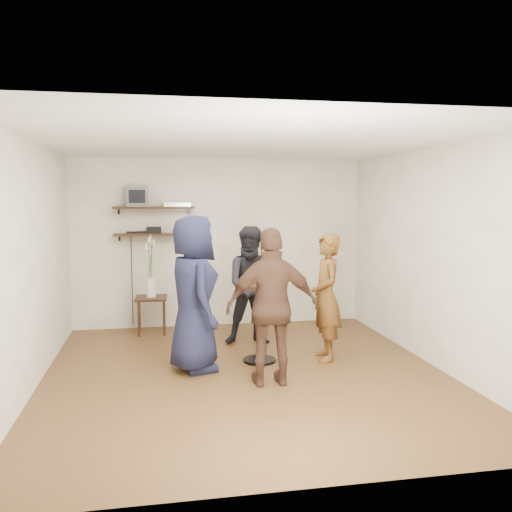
{
  "coord_description": "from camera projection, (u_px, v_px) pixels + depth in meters",
  "views": [
    {
      "loc": [
        -0.98,
        -5.9,
        1.98
      ],
      "look_at": [
        0.19,
        0.4,
        1.3
      ],
      "focal_mm": 38.0,
      "sensor_mm": 36.0,
      "label": 1
    }
  ],
  "objects": [
    {
      "name": "power_strip",
      "position": [
        136.0,
        232.0,
        8.14
      ],
      "size": [
        0.3,
        0.05,
        0.03
      ],
      "primitive_type": "cube",
      "color": "black",
      "rests_on": "shelf_lower"
    },
    {
      "name": "dvd_deck",
      "position": [
        177.0,
        205.0,
        8.16
      ],
      "size": [
        0.4,
        0.24,
        0.06
      ],
      "primitive_type": "cube",
      "color": "silver",
      "rests_on": "shelf_upper"
    },
    {
      "name": "wine_glass_fl",
      "position": [
        256.0,
        272.0,
        6.46
      ],
      "size": [
        0.07,
        0.07,
        0.22
      ],
      "color": "silver",
      "rests_on": "drinks_table"
    },
    {
      "name": "radio",
      "position": [
        154.0,
        230.0,
        8.13
      ],
      "size": [
        0.22,
        0.1,
        0.1
      ],
      "primitive_type": "cube",
      "color": "black",
      "rests_on": "shelf_lower"
    },
    {
      "name": "wine_glass_fr",
      "position": [
        264.0,
        272.0,
        6.49
      ],
      "size": [
        0.07,
        0.07,
        0.22
      ],
      "color": "silver",
      "rests_on": "drinks_table"
    },
    {
      "name": "drinks_table",
      "position": [
        259.0,
        312.0,
        6.56
      ],
      "size": [
        0.52,
        0.52,
        0.96
      ],
      "color": "black",
      "rests_on": "room"
    },
    {
      "name": "vase_lilies",
      "position": [
        151.0,
        277.0,
        7.94
      ],
      "size": [
        0.19,
        0.19,
        0.94
      ],
      "rotation": [
        0.0,
        0.0,
        -0.06
      ],
      "color": "white",
      "rests_on": "side_table"
    },
    {
      "name": "person_brown",
      "position": [
        272.0,
        307.0,
        5.73
      ],
      "size": [
        0.99,
        0.43,
        1.68
      ],
      "primitive_type": "imported",
      "rotation": [
        0.0,
        0.0,
        3.12
      ],
      "color": "#452B1D",
      "rests_on": "room"
    },
    {
      "name": "shelf_lower",
      "position": [
        154.0,
        234.0,
        8.14
      ],
      "size": [
        1.2,
        0.25,
        0.04
      ],
      "primitive_type": "cube",
      "color": "black",
      "rests_on": "room"
    },
    {
      "name": "shelf_upper",
      "position": [
        154.0,
        208.0,
        8.1
      ],
      "size": [
        1.2,
        0.25,
        0.04
      ],
      "primitive_type": "cube",
      "color": "black",
      "rests_on": "room"
    },
    {
      "name": "side_table",
      "position": [
        151.0,
        303.0,
        7.98
      ],
      "size": [
        0.48,
        0.48,
        0.55
      ],
      "rotation": [
        0.0,
        0.0,
        -0.06
      ],
      "color": "black",
      "rests_on": "room"
    },
    {
      "name": "crt_monitor",
      "position": [
        137.0,
        196.0,
        8.04
      ],
      "size": [
        0.32,
        0.3,
        0.3
      ],
      "primitive_type": "cube",
      "color": "#59595B",
      "rests_on": "shelf_upper"
    },
    {
      "name": "person_dark",
      "position": [
        253.0,
        286.0,
        7.36
      ],
      "size": [
        0.83,
        0.68,
        1.61
      ],
      "primitive_type": "imported",
      "rotation": [
        0.0,
        0.0,
        -0.09
      ],
      "color": "black",
      "rests_on": "room"
    },
    {
      "name": "room",
      "position": [
        246.0,
        260.0,
        6.01
      ],
      "size": [
        4.58,
        5.08,
        2.68
      ],
      "color": "#472B16",
      "rests_on": "ground"
    },
    {
      "name": "wine_glass_br",
      "position": [
        260.0,
        272.0,
        6.53
      ],
      "size": [
        0.07,
        0.07,
        0.22
      ],
      "color": "silver",
      "rests_on": "drinks_table"
    },
    {
      "name": "person_plaid",
      "position": [
        326.0,
        297.0,
        6.65
      ],
      "size": [
        0.4,
        0.59,
        1.56
      ],
      "primitive_type": "imported",
      "rotation": [
        0.0,
        0.0,
        4.66
      ],
      "color": "#A71C13",
      "rests_on": "room"
    },
    {
      "name": "wine_glass_bl",
      "position": [
        256.0,
        271.0,
        6.58
      ],
      "size": [
        0.07,
        0.07,
        0.21
      ],
      "color": "silver",
      "rests_on": "drinks_table"
    },
    {
      "name": "person_navy",
      "position": [
        193.0,
        293.0,
        6.21
      ],
      "size": [
        0.75,
        0.98,
        1.8
      ],
      "primitive_type": "imported",
      "rotation": [
        0.0,
        0.0,
        1.79
      ],
      "color": "black",
      "rests_on": "room"
    }
  ]
}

